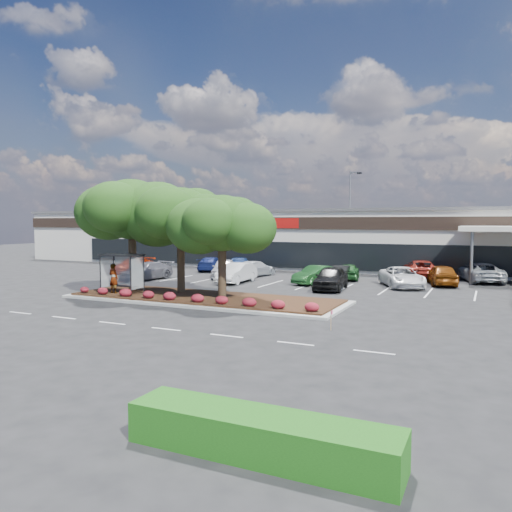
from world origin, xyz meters
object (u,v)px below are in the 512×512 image
at_px(survey_stake, 331,317).
at_px(car_0, 132,266).
at_px(car_1, 146,271).
at_px(light_pole, 351,226).

height_order(survey_stake, car_0, car_0).
relative_size(survey_stake, car_0, 0.19).
xyz_separation_m(car_0, car_1, (4.60, -3.83, 0.04)).
distance_m(survey_stake, car_0, 29.62).
distance_m(light_pole, car_0, 22.38).
relative_size(light_pole, car_1, 1.96).
bearing_deg(car_1, light_pole, 59.49).
relative_size(car_0, car_1, 0.95).
xyz_separation_m(survey_stake, car_1, (-20.10, 12.52, 0.15)).
height_order(light_pole, survey_stake, light_pole).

